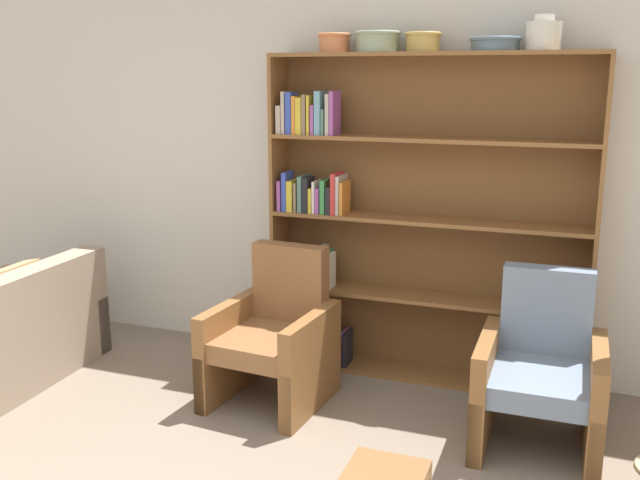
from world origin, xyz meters
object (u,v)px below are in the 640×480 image
(bowl_terracotta, at_px, (334,42))
(bowl_copper, at_px, (423,41))
(bowl_brass, at_px, (378,41))
(armchair_cushioned, at_px, (541,374))
(bowl_sage, at_px, (495,43))
(vase_tall, at_px, (544,35))
(armchair_leather, at_px, (274,337))
(bookshelf, at_px, (399,224))

(bowl_terracotta, xyz_separation_m, bowl_copper, (0.56, 0.00, -0.00))
(bowl_brass, distance_m, armchair_cushioned, 2.18)
(bowl_terracotta, relative_size, bowl_sage, 0.72)
(bowl_terracotta, height_order, armchair_cushioned, bowl_terracotta)
(bowl_terracotta, bearing_deg, bowl_sage, 0.00)
(bowl_copper, relative_size, vase_tall, 1.13)
(vase_tall, distance_m, armchair_cushioned, 1.89)
(bowl_brass, bearing_deg, armchair_leather, -124.07)
(bowl_terracotta, xyz_separation_m, armchair_cushioned, (1.40, -0.64, -1.75))
(vase_tall, xyz_separation_m, armchair_cushioned, (0.15, -0.64, -1.77))
(bookshelf, bearing_deg, armchair_leather, -131.49)
(bowl_copper, height_order, bowl_sage, bowl_copper)
(bowl_copper, distance_m, armchair_cushioned, 2.04)
(bowl_brass, bearing_deg, bowl_terracotta, 180.00)
(bowl_sage, relative_size, armchair_leather, 0.32)
(bowl_terracotta, bearing_deg, bowl_brass, 0.00)
(bowl_terracotta, xyz_separation_m, bowl_sage, (0.99, 0.00, -0.02))
(bowl_terracotta, bearing_deg, vase_tall, 0.00)
(bowl_terracotta, height_order, bowl_brass, bowl_brass)
(bowl_sage, distance_m, vase_tall, 0.27)
(bowl_brass, distance_m, armchair_leather, 1.92)
(bookshelf, height_order, armchair_leather, bookshelf)
(bookshelf, xyz_separation_m, bowl_copper, (0.13, -0.02, 1.13))
(bookshelf, xyz_separation_m, bowl_brass, (-0.15, -0.02, 1.14))
(bookshelf, height_order, bowl_brass, bowl_brass)
(bowl_copper, relative_size, bowl_sage, 0.75)
(bowl_terracotta, distance_m, bowl_sage, 0.99)
(armchair_leather, bearing_deg, bowl_terracotta, -98.79)
(bowl_sage, distance_m, armchair_leather, 2.17)
(armchair_leather, height_order, armchair_cushioned, same)
(armchair_leather, bearing_deg, bowl_brass, -119.39)
(vase_tall, relative_size, armchair_leather, 0.21)
(bowl_sage, bearing_deg, bookshelf, 177.67)
(bowl_brass, height_order, vase_tall, vase_tall)
(bowl_copper, xyz_separation_m, vase_tall, (0.69, 0.00, 0.02))
(vase_tall, bearing_deg, armchair_cushioned, -77.22)
(bowl_brass, bearing_deg, bowl_copper, 0.00)
(bookshelf, distance_m, bowl_sage, 1.24)
(bowl_terracotta, relative_size, vase_tall, 1.08)
(bowl_copper, bearing_deg, bowl_brass, 180.00)
(bowl_copper, bearing_deg, bowl_terracotta, 180.00)
(armchair_leather, relative_size, armchair_cushioned, 1.00)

